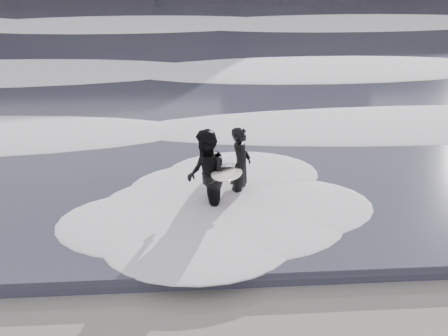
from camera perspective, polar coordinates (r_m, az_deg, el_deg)
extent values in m
cube|color=#333445|center=(34.26, -2.95, 15.49)|extent=(90.00, 52.00, 0.30)
ellipsoid|color=white|center=(14.85, -1.36, 3.25)|extent=(60.00, 3.20, 0.20)
ellipsoid|color=white|center=(21.49, -2.23, 10.31)|extent=(60.00, 4.00, 0.24)
ellipsoid|color=white|center=(30.27, -2.80, 14.77)|extent=(60.00, 4.80, 0.30)
imported|color=black|center=(12.02, 1.72, 0.22)|extent=(0.61, 0.75, 1.76)
ellipsoid|color=white|center=(12.02, -0.20, 0.41)|extent=(0.57, 1.91, 0.86)
imported|color=black|center=(11.33, -1.83, -0.86)|extent=(0.83, 1.02, 1.96)
ellipsoid|color=silver|center=(11.32, 0.29, -0.47)|extent=(0.93, 2.32, 0.83)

